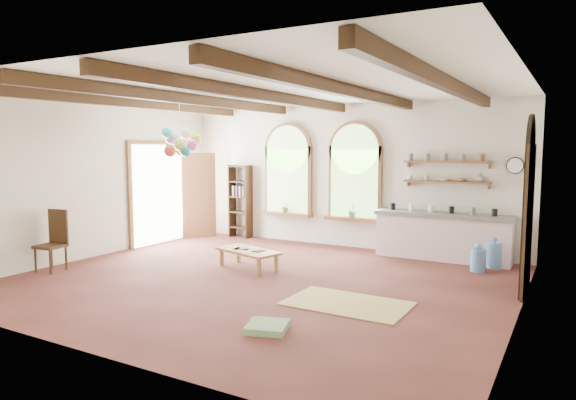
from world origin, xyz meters
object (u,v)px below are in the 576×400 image
Objects in this scene: kitchen_counter at (443,236)px; balloon_cluster at (180,143)px; coffee_table at (248,252)px; side_chair at (52,254)px.

balloon_cluster reaches higher than kitchen_counter.
kitchen_counter is 1.95× the size of coffee_table.
side_chair is (-5.95, -4.50, -0.15)m from kitchen_counter.
coffee_table is at bearing 32.15° from side_chair.
kitchen_counter is at bearing 26.98° from balloon_cluster.
kitchen_counter is 7.46m from side_chair.
balloon_cluster is at bearing -153.02° from kitchen_counter.
side_chair is at bearing -120.67° from balloon_cluster.
side_chair is at bearing -142.94° from kitchen_counter.
coffee_table is at bearing -138.47° from kitchen_counter.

